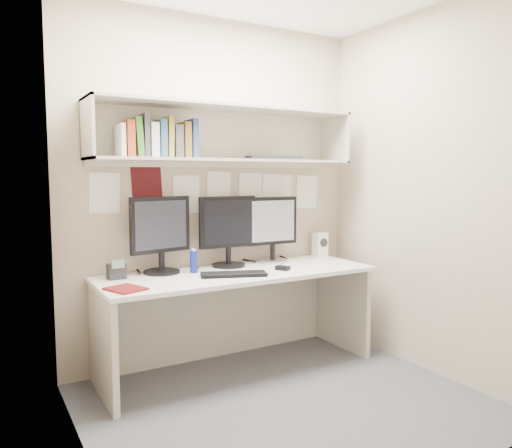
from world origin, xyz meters
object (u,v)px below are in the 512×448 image
monitor_center (228,229)px  monitor_right (272,227)px  desk_phone (116,271)px  desk (238,320)px  speaker (320,244)px  keyboard (234,274)px  monitor_left (161,233)px  maroon_notebook (126,289)px

monitor_center → monitor_right: size_ratio=1.03×
monitor_right → desk_phone: bearing=-177.3°
desk → monitor_center: (0.03, 0.22, 0.65)m
speaker → desk: bearing=-161.5°
desk → keyboard: 0.41m
monitor_left → maroon_notebook: (-0.36, -0.40, -0.28)m
monitor_left → speaker: size_ratio=2.63×
monitor_right → maroon_notebook: (-1.29, -0.40, -0.27)m
monitor_center → monitor_right: monitor_center is taller
speaker → monitor_left: bearing=-175.3°
desk → monitor_left: (-0.50, 0.22, 0.65)m
monitor_center → keyboard: bearing=-110.1°
desk → monitor_right: (0.43, 0.22, 0.64)m
keyboard → speaker: size_ratio=2.18×
desk → speaker: bearing=14.6°
desk → monitor_center: monitor_center is taller
desk → monitor_left: monitor_left is taller
monitor_right → keyboard: size_ratio=1.15×
desk → maroon_notebook: (-0.86, -0.18, 0.37)m
monitor_center → maroon_notebook: (-0.89, -0.40, -0.28)m
monitor_right → keyboard: bearing=-145.9°
monitor_center → monitor_left: bearing=-179.4°
desk → maroon_notebook: maroon_notebook is taller
desk_phone → monitor_center: bearing=-0.1°
monitor_center → monitor_right: (0.40, 0.00, -0.01)m
monitor_left → maroon_notebook: size_ratio=2.40×
desk → monitor_center: 0.69m
maroon_notebook → monitor_left: bearing=27.6°
speaker → desk_phone: speaker is taller
keyboard → desk_phone: size_ratio=3.35×
monitor_center → speaker: 0.91m
monitor_right → desk_phone: (-1.25, -0.05, -0.23)m
monitor_right → keyboard: 0.69m
monitor_center → desk_phone: monitor_center is taller
monitor_right → speaker: (0.49, 0.02, -0.18)m
monitor_right → desk_phone: monitor_right is taller
monitor_left → speaker: bearing=-10.9°
speaker → maroon_notebook: size_ratio=0.91×
maroon_notebook → monitor_right: bearing=-2.8°
desk → desk_phone: (-0.83, 0.17, 0.42)m
monitor_left → keyboard: size_ratio=1.20×
monitor_center → monitor_right: 0.40m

